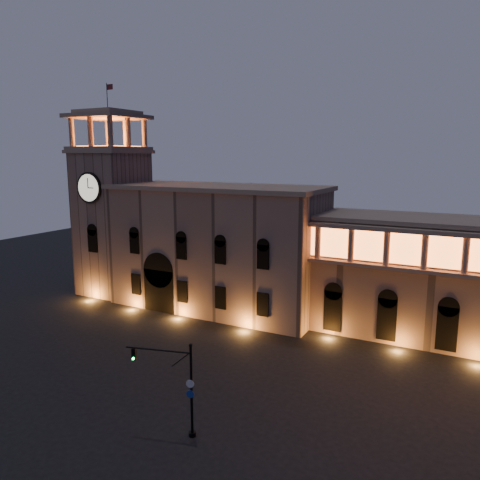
% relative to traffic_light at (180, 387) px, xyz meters
% --- Properties ---
extents(ground, '(160.00, 160.00, 0.00)m').
position_rel_traffic_light_xyz_m(ground, '(-11.61, 6.98, -4.03)').
color(ground, black).
rests_on(ground, ground).
extents(government_building, '(30.80, 12.80, 17.60)m').
position_rel_traffic_light_xyz_m(government_building, '(-13.68, 28.91, 4.74)').
color(government_building, '#876958').
rests_on(government_building, ground).
extents(clock_tower, '(9.80, 9.80, 32.40)m').
position_rel_traffic_light_xyz_m(clock_tower, '(-32.11, 27.96, 8.47)').
color(clock_tower, '#876958').
rests_on(clock_tower, ground).
extents(traffic_light, '(5.43, 1.74, 7.67)m').
position_rel_traffic_light_xyz_m(traffic_light, '(0.00, 0.00, 0.00)').
color(traffic_light, black).
rests_on(traffic_light, ground).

